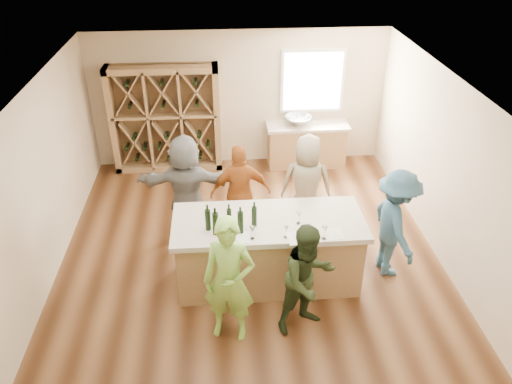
{
  "coord_description": "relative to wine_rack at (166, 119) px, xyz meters",
  "views": [
    {
      "loc": [
        -0.39,
        -6.24,
        5.05
      ],
      "look_at": [
        0.1,
        0.2,
        1.15
      ],
      "focal_mm": 35.0,
      "sensor_mm": 36.0,
      "label": 1
    }
  ],
  "objects": [
    {
      "name": "person_far_right",
      "position": [
        2.49,
        -2.44,
        -0.23
      ],
      "size": [
        0.93,
        0.69,
        1.75
      ],
      "primitive_type": "imported",
      "rotation": [
        0.0,
        0.0,
        2.98
      ],
      "color": "gray",
      "rests_on": "floor"
    },
    {
      "name": "wall_left",
      "position": [
        -1.55,
        -3.27,
        0.3
      ],
      "size": [
        0.1,
        7.0,
        2.8
      ],
      "primitive_type": "cube",
      "color": "beige",
      "rests_on": "ground"
    },
    {
      "name": "wine_glass_a",
      "position": [
        1.47,
        -4.15,
        0.08
      ],
      "size": [
        0.09,
        0.09,
        0.19
      ],
      "primitive_type": "cone",
      "rotation": [
        0.0,
        0.0,
        -0.32
      ],
      "color": "white",
      "rests_on": "tasting_counter_top"
    },
    {
      "name": "tasting_menu_b",
      "position": [
        2.04,
        -4.18,
        -0.02
      ],
      "size": [
        0.27,
        0.34,
        0.0
      ],
      "primitive_type": "cube",
      "rotation": [
        0.0,
        0.0,
        0.17
      ],
      "color": "white",
      "rests_on": "tasting_counter_top"
    },
    {
      "name": "person_near_right",
      "position": [
        2.14,
        -4.69,
        -0.3
      ],
      "size": [
        0.88,
        0.71,
        1.59
      ],
      "primitive_type": "imported",
      "rotation": [
        0.0,
        0.0,
        0.43
      ],
      "color": "#263319",
      "rests_on": "floor"
    },
    {
      "name": "window_frame",
      "position": [
        3.0,
        0.2,
        0.65
      ],
      "size": [
        1.3,
        0.06,
        1.3
      ],
      "primitive_type": "cube",
      "color": "white",
      "rests_on": "wall_back"
    },
    {
      "name": "wall_back",
      "position": [
        1.5,
        0.28,
        0.3
      ],
      "size": [
        6.0,
        0.1,
        2.8
      ],
      "primitive_type": "cube",
      "color": "beige",
      "rests_on": "ground"
    },
    {
      "name": "sink",
      "position": [
        2.7,
        -0.07,
        -0.09
      ],
      "size": [
        0.54,
        0.54,
        0.19
      ],
      "primitive_type": "imported",
      "color": "silver",
      "rests_on": "back_counter_top"
    },
    {
      "name": "tasting_counter_top",
      "position": [
        1.73,
        -3.73,
        -0.06
      ],
      "size": [
        2.72,
        1.12,
        0.08
      ],
      "primitive_type": "cube",
      "color": "beige",
      "rests_on": "tasting_counter_base"
    },
    {
      "name": "back_counter_base",
      "position": [
        2.9,
        -0.07,
        -0.67
      ],
      "size": [
        1.6,
        0.58,
        0.86
      ],
      "primitive_type": "cube",
      "color": "#977248",
      "rests_on": "floor"
    },
    {
      "name": "person_near_left",
      "position": [
        1.14,
        -4.76,
        -0.2
      ],
      "size": [
        0.75,
        0.62,
        1.8
      ],
      "primitive_type": "imported",
      "rotation": [
        0.0,
        0.0,
        -0.23
      ],
      "color": "#8CC64C",
      "rests_on": "floor"
    },
    {
      "name": "wine_bottle_b",
      "position": [
        0.99,
        -4.0,
        0.14
      ],
      "size": [
        0.1,
        0.1,
        0.33
      ],
      "primitive_type": "cylinder",
      "rotation": [
        0.0,
        0.0,
        -0.33
      ],
      "color": "black",
      "rests_on": "tasting_counter_top"
    },
    {
      "name": "wine_bottle_a",
      "position": [
        0.88,
        -3.89,
        0.14
      ],
      "size": [
        0.08,
        0.08,
        0.31
      ],
      "primitive_type": "cylinder",
      "rotation": [
        0.0,
        0.0,
        0.05
      ],
      "color": "black",
      "rests_on": "tasting_counter_top"
    },
    {
      "name": "floor",
      "position": [
        1.5,
        -3.27,
        -1.15
      ],
      "size": [
        6.0,
        7.0,
        0.1
      ],
      "primitive_type": "cube",
      "color": "#57341C",
      "rests_on": "ground"
    },
    {
      "name": "wine_glass_b",
      "position": [
        1.92,
        -4.16,
        0.07
      ],
      "size": [
        0.08,
        0.08,
        0.17
      ],
      "primitive_type": "cone",
      "rotation": [
        0.0,
        0.0,
        -0.38
      ],
      "color": "white",
      "rests_on": "tasting_counter_top"
    },
    {
      "name": "wine_rack",
      "position": [
        0.0,
        0.0,
        0.0
      ],
      "size": [
        2.2,
        0.45,
        2.2
      ],
      "primitive_type": "cube",
      "color": "#977248",
      "rests_on": "floor"
    },
    {
      "name": "wine_glass_d",
      "position": [
        2.13,
        -3.84,
        0.07
      ],
      "size": [
        0.08,
        0.08,
        0.18
      ],
      "primitive_type": "cone",
      "rotation": [
        0.0,
        0.0,
        -0.18
      ],
      "color": "white",
      "rests_on": "tasting_counter_top"
    },
    {
      "name": "wall_right",
      "position": [
        4.55,
        -3.27,
        0.3
      ],
      "size": [
        0.1,
        7.0,
        2.8
      ],
      "primitive_type": "cube",
      "color": "beige",
      "rests_on": "ground"
    },
    {
      "name": "person_far_left",
      "position": [
        0.51,
        -2.41,
        -0.2
      ],
      "size": [
        1.7,
        0.68,
        1.81
      ],
      "primitive_type": "imported",
      "rotation": [
        0.0,
        0.0,
        3.09
      ],
      "color": "slate",
      "rests_on": "floor"
    },
    {
      "name": "wine_glass_c",
      "position": [
        2.42,
        -4.23,
        0.08
      ],
      "size": [
        0.08,
        0.08,
        0.2
      ],
      "primitive_type": "cone",
      "rotation": [
        0.0,
        0.0,
        0.1
      ],
      "color": "white",
      "rests_on": "tasting_counter_top"
    },
    {
      "name": "ceiling",
      "position": [
        1.5,
        -3.27,
        1.75
      ],
      "size": [
        6.0,
        7.0,
        0.1
      ],
      "primitive_type": "cube",
      "color": "white",
      "rests_on": "ground"
    },
    {
      "name": "wine_bottle_c",
      "position": [
        1.17,
        -3.83,
        0.11
      ],
      "size": [
        0.08,
        0.08,
        0.27
      ],
      "primitive_type": "cylinder",
      "rotation": [
        0.0,
        0.0,
        0.25
      ],
      "color": "black",
      "rests_on": "tasting_counter_top"
    },
    {
      "name": "back_counter_top",
      "position": [
        2.9,
        -0.07,
        -0.21
      ],
      "size": [
        1.7,
        0.62,
        0.06
      ],
      "primitive_type": "cube",
      "color": "beige",
      "rests_on": "back_counter_base"
    },
    {
      "name": "person_server",
      "position": [
        3.6,
        -3.66,
        -0.24
      ],
      "size": [
        0.63,
        1.16,
        1.73
      ],
      "primitive_type": "imported",
      "rotation": [
        0.0,
        0.0,
        1.67
      ],
      "color": "#335972",
      "rests_on": "floor"
    },
    {
      "name": "window_pane",
      "position": [
        3.0,
        0.17,
        0.65
      ],
      "size": [
        1.18,
        0.01,
        1.18
      ],
      "primitive_type": "cube",
      "color": "white",
      "rests_on": "wall_back"
    },
    {
      "name": "faucet",
      "position": [
        2.7,
        0.11,
        -0.03
      ],
      "size": [
        0.02,
        0.02,
        0.3
      ],
      "primitive_type": "cylinder",
      "color": "silver",
      "rests_on": "back_counter_top"
    },
    {
      "name": "tasting_counter_base",
      "position": [
        1.73,
        -3.73,
        -0.6
      ],
      "size": [
        2.6,
        1.0,
        1.0
      ],
      "primitive_type": "cube",
      "color": "#977248",
      "rests_on": "floor"
    },
    {
      "name": "tasting_menu_c",
      "position": [
        2.59,
        -4.12,
        -0.02
      ],
      "size": [
        0.21,
        0.28,
        0.0
      ],
      "primitive_type": "cube",
      "rotation": [
        0.0,
        0.0,
        -0.01
      ],
      "color": "white",
      "rests_on": "tasting_counter_top"
    },
    {
      "name": "tasting_menu_a",
      "position": [
        1.34,
        -4.11,
        -0.02
      ],
      "size": [
        0.2,
        0.27,
        0.0
      ],
      "primitive_type": "cube",
      "rotation": [
        0.0,
        0.0,
        0.02
      ],
      "color": "white",
      "rests_on": "tasting_counter_top"
    },
    {
      "name": "wine_bottle_d",
      "position": [
        1.32,
        -4.0,
        0.14
      ],
      "size": [
        0.08,
        0.08,
        0.32
      ],
      "primitive_type": "cylinder",
      "rotation": [
        0.0,
        0.0,
        -0.03
      ],
      "color": "black",
      "rests_on": "tasting_counter_top"
    },
    {
      "name": "person_far_mid",
      "position": [
        1.39,
        -2.56,
        -0.26
      ],
      "size": [
        1.01,
        0.55,
        1.68
      ],
      "primitive_type": "imported",
      "rotation": [
        0.0,
        0.0,
        3.19
      ],
      "color": "#994C19",
      "rests_on": "floor"
    },
    {
      "name": "wine_bottle_e",
      "position": [
        1.52,
        -3.84,
        0.13
      ],
      "size": [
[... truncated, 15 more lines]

